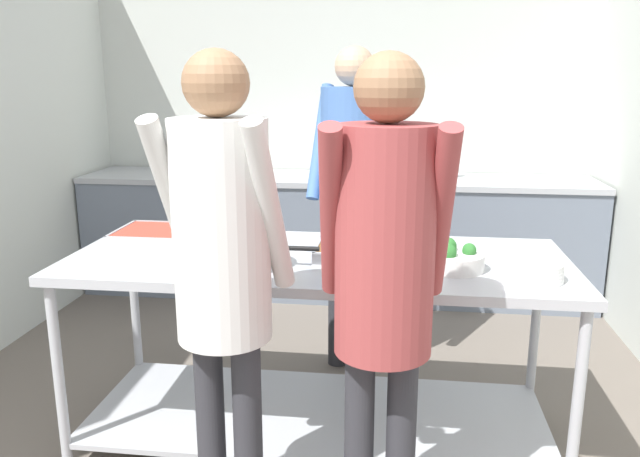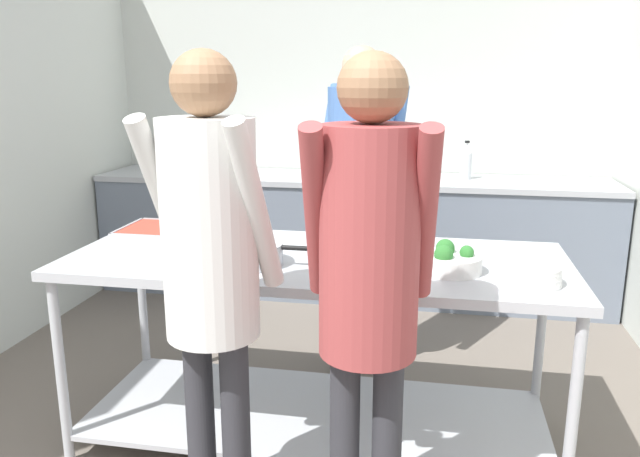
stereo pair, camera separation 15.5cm
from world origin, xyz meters
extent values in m
cube|color=silver|center=(0.00, 3.85, 1.32)|extent=(3.97, 0.06, 2.65)
cube|color=slate|center=(0.00, 3.48, 0.44)|extent=(3.81, 0.62, 0.87)
cube|color=#ADAFB5|center=(0.00, 3.48, 0.89)|extent=(3.81, 0.65, 0.04)
cube|color=black|center=(0.03, 3.48, 0.90)|extent=(0.55, 0.42, 0.02)
cube|color=#ADAFB5|center=(0.14, 1.45, 0.86)|extent=(2.15, 0.86, 0.04)
cube|color=#ADAFB5|center=(0.14, 1.45, 0.12)|extent=(2.07, 0.78, 0.02)
cylinder|color=#ADAFB5|center=(-0.89, 1.07, 0.42)|extent=(0.04, 0.04, 0.84)
cylinder|color=#ADAFB5|center=(1.16, 1.07, 0.42)|extent=(0.04, 0.04, 0.84)
cylinder|color=#ADAFB5|center=(-0.89, 1.83, 0.42)|extent=(0.04, 0.04, 0.84)
cylinder|color=#ADAFB5|center=(1.16, 1.83, 0.42)|extent=(0.04, 0.04, 0.84)
cube|color=#ADAFB5|center=(-0.60, 1.63, 0.89)|extent=(0.48, 0.34, 0.01)
cube|color=#B23D2D|center=(-0.60, 1.63, 0.91)|extent=(0.46, 0.31, 0.04)
cube|color=#ADAFB5|center=(-0.60, 1.46, 0.91)|extent=(0.48, 0.01, 0.05)
cube|color=#ADAFB5|center=(-0.60, 1.79, 0.91)|extent=(0.48, 0.01, 0.05)
cube|color=#ADAFB5|center=(-0.83, 1.63, 0.91)|extent=(0.01, 0.34, 0.05)
cube|color=#ADAFB5|center=(-0.36, 1.63, 0.91)|extent=(0.01, 0.34, 0.05)
cylinder|color=#ADAFB5|center=(-0.11, 1.29, 0.93)|extent=(0.28, 0.28, 0.09)
cylinder|color=#B7472D|center=(-0.11, 1.29, 0.97)|extent=(0.25, 0.25, 0.01)
cylinder|color=black|center=(0.10, 1.29, 0.96)|extent=(0.14, 0.02, 0.02)
cube|color=#ADAFB5|center=(0.34, 1.45, 0.89)|extent=(0.41, 0.27, 0.01)
cube|color=brown|center=(0.34, 1.45, 0.91)|extent=(0.39, 0.25, 0.04)
cube|color=#ADAFB5|center=(0.34, 1.32, 0.91)|extent=(0.41, 0.01, 0.05)
cube|color=#ADAFB5|center=(0.34, 1.58, 0.91)|extent=(0.41, 0.01, 0.05)
cube|color=#ADAFB5|center=(0.14, 1.45, 0.91)|extent=(0.01, 0.27, 0.05)
cube|color=#ADAFB5|center=(0.54, 1.45, 0.91)|extent=(0.01, 0.27, 0.05)
cylinder|color=silver|center=(0.70, 1.34, 0.92)|extent=(0.25, 0.25, 0.07)
sphere|color=#2D702D|center=(0.77, 1.34, 0.96)|extent=(0.06, 0.06, 0.06)
sphere|color=#2D702D|center=(0.68, 1.38, 0.96)|extent=(0.08, 0.08, 0.08)
sphere|color=#2D702D|center=(0.68, 1.29, 0.96)|extent=(0.07, 0.07, 0.07)
cylinder|color=white|center=(0.99, 1.24, 0.89)|extent=(0.25, 0.25, 0.01)
cylinder|color=white|center=(0.99, 1.24, 0.90)|extent=(0.25, 0.25, 0.01)
cylinder|color=white|center=(0.99, 1.24, 0.91)|extent=(0.24, 0.24, 0.01)
cylinder|color=white|center=(0.99, 1.24, 0.92)|extent=(0.24, 0.24, 0.01)
cylinder|color=white|center=(0.99, 1.24, 0.94)|extent=(0.24, 0.24, 0.01)
cylinder|color=white|center=(0.99, 1.24, 0.95)|extent=(0.24, 0.24, 0.01)
cylinder|color=#2D2D33|center=(-0.16, 0.79, 0.39)|extent=(0.10, 0.10, 0.79)
cylinder|color=#2D2D33|center=(-0.02, 0.77, 0.39)|extent=(0.10, 0.10, 0.79)
cylinder|color=silver|center=(-0.25, 0.81, 1.24)|extent=(0.12, 0.33, 0.59)
cylinder|color=silver|center=(0.08, 0.75, 1.24)|extent=(0.12, 0.33, 0.59)
cylinder|color=silver|center=(-0.09, 0.78, 1.15)|extent=(0.32, 0.32, 0.73)
sphere|color=#8C6647|center=(-0.09, 0.78, 1.62)|extent=(0.21, 0.21, 0.21)
cylinder|color=#2D2D33|center=(0.37, 0.74, 0.39)|extent=(0.10, 0.10, 0.78)
cylinder|color=#993D3D|center=(0.28, 0.74, 1.23)|extent=(0.09, 0.33, 0.59)
cylinder|color=#993D3D|center=(0.61, 0.76, 1.23)|extent=(0.09, 0.33, 0.59)
cylinder|color=#993D3D|center=(0.44, 0.75, 1.14)|extent=(0.31, 0.31, 0.72)
sphere|color=#8C6647|center=(0.44, 0.75, 1.61)|extent=(0.21, 0.21, 0.21)
cylinder|color=#2D2D33|center=(0.31, 2.21, 0.41)|extent=(0.11, 0.11, 0.83)
cylinder|color=#2D2D33|center=(0.15, 2.24, 0.41)|extent=(0.11, 0.11, 0.83)
cylinder|color=#4770B2|center=(0.42, 2.19, 1.30)|extent=(0.13, 0.34, 0.62)
cylinder|color=#4770B2|center=(0.05, 2.27, 1.30)|extent=(0.13, 0.34, 0.62)
cylinder|color=#4770B2|center=(0.23, 2.23, 1.21)|extent=(0.36, 0.36, 0.76)
sphere|color=tan|center=(0.23, 2.23, 1.69)|extent=(0.21, 0.21, 0.21)
cylinder|color=silver|center=(0.84, 3.53, 1.01)|extent=(0.08, 0.08, 0.19)
cone|color=silver|center=(0.84, 3.53, 1.14)|extent=(0.07, 0.07, 0.07)
cylinder|color=black|center=(0.84, 3.53, 1.18)|extent=(0.03, 0.03, 0.02)
camera|label=1|loc=(0.48, -1.12, 1.64)|focal=35.00mm
camera|label=2|loc=(0.63, -1.09, 1.64)|focal=35.00mm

